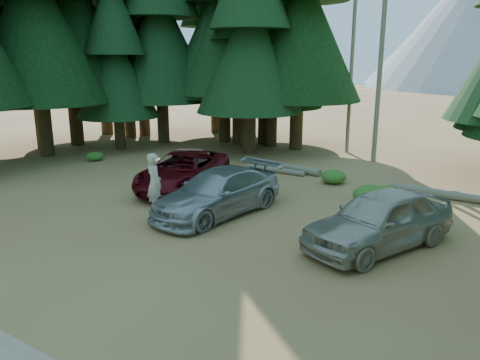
{
  "coord_description": "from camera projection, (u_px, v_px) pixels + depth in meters",
  "views": [
    {
      "loc": [
        7.89,
        -8.97,
        5.18
      ],
      "look_at": [
        -0.26,
        3.54,
        1.25
      ],
      "focal_mm": 35.0,
      "sensor_mm": 36.0,
      "label": 1
    }
  ],
  "objects": [
    {
      "name": "shrub_far_left",
      "position": [
        202.0,
        156.0,
        24.31
      ],
      "size": [
        0.79,
        0.79,
        0.43
      ],
      "primitive_type": "ellipsoid",
      "color": "#2F601C",
      "rests_on": "ground"
    },
    {
      "name": "shrub_right",
      "position": [
        334.0,
        177.0,
        19.76
      ],
      "size": [
        1.05,
        1.05,
        0.58
      ],
      "primitive_type": "ellipsoid",
      "color": "#2F601C",
      "rests_on": "ground"
    },
    {
      "name": "ground",
      "position": [
        177.0,
        253.0,
        12.75
      ],
      "size": [
        160.0,
        160.0,
        0.0
      ],
      "primitive_type": "plane",
      "color": "#95623F",
      "rests_on": "ground"
    },
    {
      "name": "shrub_center_left",
      "position": [
        245.0,
        179.0,
        19.35
      ],
      "size": [
        1.04,
        1.04,
        0.57
      ],
      "primitive_type": "ellipsoid",
      "color": "#2F601C",
      "rests_on": "ground"
    },
    {
      "name": "log_mid",
      "position": [
        276.0,
        170.0,
        21.65
      ],
      "size": [
        2.92,
        0.29,
        0.24
      ],
      "primitive_type": "cylinder",
      "rotation": [
        0.0,
        1.57,
        0.02
      ],
      "color": "#736C5C",
      "rests_on": "ground"
    },
    {
      "name": "log_right",
      "position": [
        463.0,
        197.0,
        17.31
      ],
      "size": [
        5.36,
        0.38,
        0.34
      ],
      "primitive_type": "cylinder",
      "rotation": [
        0.0,
        1.57,
        0.01
      ],
      "color": "#736C5C",
      "rests_on": "ground"
    },
    {
      "name": "red_pickup",
      "position": [
        183.0,
        171.0,
        18.87
      ],
      "size": [
        3.86,
        5.81,
        1.48
      ],
      "primitive_type": "imported",
      "rotation": [
        0.0,
        0.0,
        0.29
      ],
      "color": "#53070E",
      "rests_on": "ground"
    },
    {
      "name": "snag_front",
      "position": [
        382.0,
        40.0,
        22.56
      ],
      "size": [
        0.24,
        0.24,
        12.0
      ],
      "primitive_type": "cylinder",
      "color": "#736C5C",
      "rests_on": "ground"
    },
    {
      "name": "frisbee_player",
      "position": [
        154.0,
        183.0,
        15.09
      ],
      "size": [
        0.85,
        0.71,
        1.97
      ],
      "rotation": [
        0.0,
        0.0,
        2.74
      ],
      "color": "beige",
      "rests_on": "ground"
    },
    {
      "name": "shrub_left",
      "position": [
        215.0,
        169.0,
        21.51
      ],
      "size": [
        0.78,
        0.78,
        0.43
      ],
      "primitive_type": "ellipsoid",
      "color": "#2F601C",
      "rests_on": "ground"
    },
    {
      "name": "log_left",
      "position": [
        280.0,
        166.0,
        22.35
      ],
      "size": [
        4.52,
        1.16,
        0.32
      ],
      "primitive_type": "cylinder",
      "rotation": [
        0.0,
        1.57,
        -0.19
      ],
      "color": "#736C5C",
      "rests_on": "ground"
    },
    {
      "name": "silver_minivan_right",
      "position": [
        379.0,
        220.0,
        12.96
      ],
      "size": [
        3.61,
        5.15,
        1.63
      ],
      "primitive_type": "imported",
      "rotation": [
        0.0,
        0.0,
        -0.39
      ],
      "color": "#B6B0A2",
      "rests_on": "ground"
    },
    {
      "name": "forest_belt_north",
      "position": [
        361.0,
        158.0,
        24.91
      ],
      "size": [
        36.0,
        7.0,
        22.0
      ],
      "primitive_type": null,
      "color": "black",
      "rests_on": "ground"
    },
    {
      "name": "shrub_edge_west",
      "position": [
        95.0,
        156.0,
        24.12
      ],
      "size": [
        0.88,
        0.88,
        0.48
      ],
      "primitive_type": "ellipsoid",
      "color": "#2F601C",
      "rests_on": "ground"
    },
    {
      "name": "shrub_far_right",
      "position": [
        371.0,
        195.0,
        16.85
      ],
      "size": [
        1.31,
        1.31,
        0.72
      ],
      "primitive_type": "ellipsoid",
      "color": "#2F601C",
      "rests_on": "ground"
    },
    {
      "name": "silver_minivan_center",
      "position": [
        218.0,
        193.0,
        15.8
      ],
      "size": [
        2.75,
        5.37,
        1.49
      ],
      "primitive_type": "imported",
      "rotation": [
        0.0,
        0.0,
        -0.13
      ],
      "color": "#A9ACB1",
      "rests_on": "ground"
    },
    {
      "name": "shrub_center_right",
      "position": [
        385.0,
        192.0,
        17.62
      ],
      "size": [
        0.89,
        0.89,
        0.49
      ],
      "primitive_type": "ellipsoid",
      "color": "#2F601C",
      "rests_on": "ground"
    },
    {
      "name": "snag_back",
      "position": [
        352.0,
        61.0,
        25.08
      ],
      "size": [
        0.2,
        0.2,
        10.0
      ],
      "primitive_type": "cylinder",
      "color": "#736C5C",
      "rests_on": "ground"
    }
  ]
}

